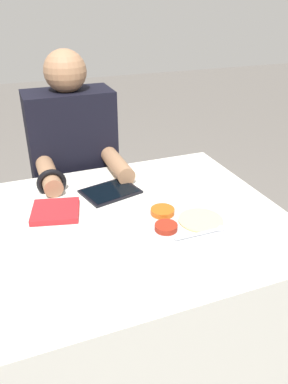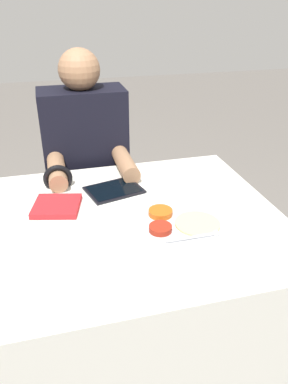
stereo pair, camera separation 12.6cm
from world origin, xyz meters
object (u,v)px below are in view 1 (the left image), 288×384
red_notebook (56,212)px  tablet_device (110,191)px  thali_tray (182,222)px  person_diner (77,191)px

red_notebook → tablet_device: red_notebook is taller
red_notebook → tablet_device: size_ratio=0.81×
thali_tray → red_notebook: bearing=149.9°
tablet_device → person_diner: bearing=99.3°
red_notebook → person_diner: size_ratio=0.16×
red_notebook → person_diner: (0.15, 0.45, -0.17)m
thali_tray → person_diner: bearing=107.9°
red_notebook → thali_tray: bearing=-30.1°
thali_tray → person_diner: size_ratio=0.26×
red_notebook → person_diner: person_diner is taller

